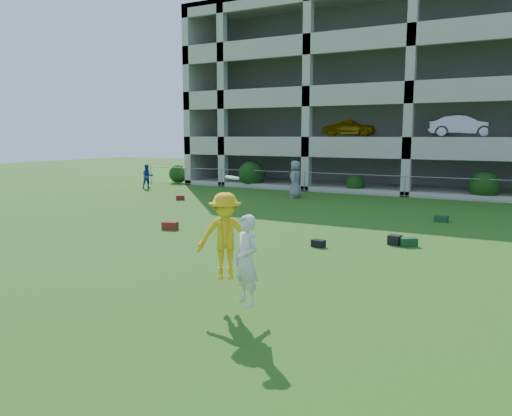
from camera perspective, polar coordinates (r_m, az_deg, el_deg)
The scene contains 13 objects.
ground at distance 11.29m, azimuth -4.11°, elevation -9.27°, with size 100.00×100.00×0.00m, color #235114.
bystander_a at distance 32.80m, azimuth -12.29°, elevation 3.54°, with size 0.75×0.58×1.54m, color #204392.
bystander_c at distance 27.35m, azimuth 4.52°, elevation 3.30°, with size 0.99×0.65×2.03m, color slate.
bag_red_a at distance 18.42m, azimuth -9.79°, elevation -2.01°, with size 0.55×0.30×0.28m, color #5C1C0F.
bag_black_b at distance 15.48m, azimuth 7.14°, elevation -4.03°, with size 0.40×0.25×0.22m, color black.
bag_green_c at distance 16.19m, azimuth 16.99°, elevation -3.72°, with size 0.50×0.35×0.26m, color #13351C.
crate_d at distance 16.26m, azimuth 15.57°, elevation -3.53°, with size 0.35×0.35×0.30m, color black.
bag_red_f at distance 26.69m, azimuth -8.65°, elevation 1.17°, with size 0.45×0.28×0.24m, color #5C1E0F.
bag_green_g at distance 21.04m, azimuth 20.41°, elevation -1.17°, with size 0.50×0.30×0.25m, color #14381C.
frisbee_contest at distance 9.64m, azimuth -3.01°, elevation -3.79°, with size 1.88×1.60×2.25m.
parking_garage at distance 37.31m, azimuth 19.80°, elevation 11.87°, with size 30.00×14.00×12.00m.
fence at distance 28.79m, azimuth 16.64°, elevation 2.42°, with size 36.06×0.06×1.20m.
shrub_row at distance 28.85m, azimuth 25.98°, elevation 3.73°, with size 34.38×2.52×3.50m.
Camera 1 is at (5.80, -9.06, 3.41)m, focal length 35.00 mm.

